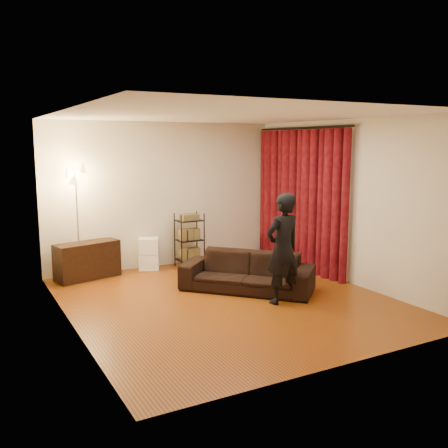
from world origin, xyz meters
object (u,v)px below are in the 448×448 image
sofa (247,272)px  person (283,249)px  wire_shelf (189,240)px  floor_lamp (78,225)px  media_cabinet (87,260)px  storage_boxes (149,254)px

sofa → person: (0.13, -0.77, 0.51)m
wire_shelf → floor_lamp: floor_lamp is taller
media_cabinet → floor_lamp: size_ratio=0.56×
storage_boxes → floor_lamp: (-1.29, -0.16, 0.67)m
sofa → media_cabinet: 2.81m
media_cabinet → floor_lamp: (-0.15, -0.09, 0.65)m
sofa → floor_lamp: 2.95m
person → storage_boxes: (-1.04, 2.76, -0.51)m
sofa → floor_lamp: bearing=-173.4°
media_cabinet → storage_boxes: bearing=-11.1°
storage_boxes → sofa: bearing=-65.4°
sofa → wire_shelf: bearing=141.2°
wire_shelf → storage_boxes: bearing=-173.1°
sofa → storage_boxes: (-0.91, 1.99, -0.00)m
wire_shelf → floor_lamp: bearing=-162.2°
person → media_cabinet: (-2.19, 2.69, -0.49)m
sofa → storage_boxes: size_ratio=3.43×
person → floor_lamp: floor_lamp is taller
sofa → wire_shelf: wire_shelf is taller
person → wire_shelf: person is taller
floor_lamp → media_cabinet: bearing=30.1°
person → floor_lamp: (-2.34, 2.60, 0.16)m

